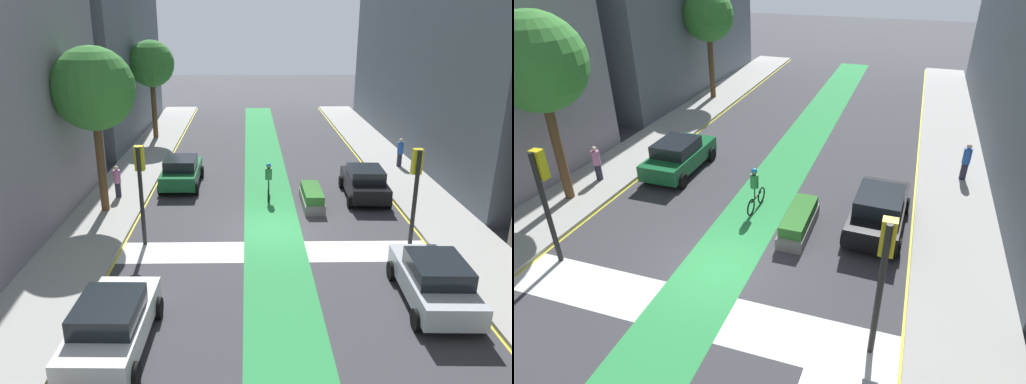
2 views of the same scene
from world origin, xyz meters
TOP-DOWN VIEW (x-y plane):
  - ground_plane at (0.00, 0.00)m, footprint 120.00×120.00m
  - bike_lane_paint at (-0.03, 0.00)m, footprint 2.40×60.00m
  - crosswalk_band at (0.00, -2.00)m, footprint 12.00×1.80m
  - sidewalk_left at (-7.50, 0.00)m, footprint 3.00×60.00m
  - curb_stripe_left at (-6.00, 0.00)m, footprint 0.16×60.00m
  - sidewalk_right at (7.50, 0.00)m, footprint 3.00×60.00m
  - curb_stripe_right at (6.00, 0.00)m, footprint 0.16×60.00m
  - traffic_signal_near_right at (5.18, -1.71)m, footprint 0.35×0.52m
  - traffic_signal_near_left at (-5.15, -1.11)m, footprint 0.35×0.52m
  - car_green_left_far at (-4.56, 6.03)m, footprint 2.04×4.21m
  - car_black_right_far at (4.68, 4.01)m, footprint 2.17×4.27m
  - cyclist_in_lane at (-0.06, 3.88)m, footprint 0.32×1.73m
  - pedestrian_sidewalk_right_a at (7.88, 8.99)m, footprint 0.34×0.34m
  - pedestrian_sidewalk_left_a at (-7.41, 3.92)m, footprint 0.34×0.34m
  - street_tree_near at (-7.59, 2.20)m, footprint 3.56×3.56m
  - street_tree_far at (-7.78, 16.75)m, footprint 3.23×3.23m
  - median_planter at (1.97, 2.95)m, footprint 0.93×2.85m

SIDE VIEW (x-z plane):
  - ground_plane at x=0.00m, z-range 0.00..0.00m
  - crosswalk_band at x=0.00m, z-range 0.00..0.01m
  - bike_lane_paint at x=-0.03m, z-range 0.00..0.01m
  - curb_stripe_left at x=-6.00m, z-range 0.00..0.01m
  - curb_stripe_right at x=6.00m, z-range 0.00..0.01m
  - sidewalk_left at x=-7.50m, z-range 0.00..0.15m
  - sidewalk_right at x=7.50m, z-range 0.00..0.15m
  - median_planter at x=1.97m, z-range -0.02..0.83m
  - car_green_left_far at x=-4.56m, z-range 0.02..1.59m
  - car_black_right_far at x=4.68m, z-range 0.02..1.59m
  - pedestrian_sidewalk_left_a at x=-7.41m, z-range 0.16..1.73m
  - cyclist_in_lane at x=-0.06m, z-range 0.04..1.90m
  - pedestrian_sidewalk_right_a at x=7.88m, z-range 0.17..1.84m
  - traffic_signal_near_right at x=5.18m, z-range 0.80..4.74m
  - traffic_signal_near_left at x=-5.15m, z-range 0.80..4.75m
  - street_tree_far at x=-7.78m, z-range 1.93..8.82m
  - street_tree_near at x=-7.59m, z-range 1.96..9.22m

